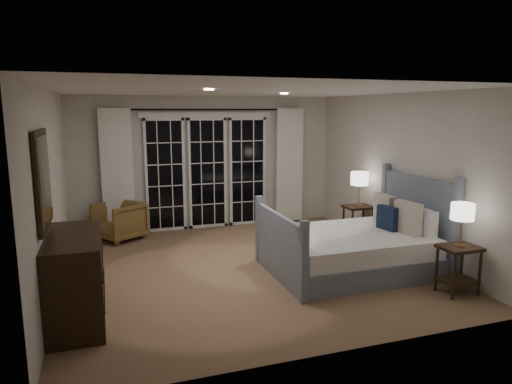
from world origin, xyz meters
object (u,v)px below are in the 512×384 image
object	(u,v)px
nightstand_left	(458,263)
lamp_right	(360,179)
dresser	(75,278)
bed	(354,248)
lamp_left	(463,212)
armchair	(119,221)
nightstand_right	(358,218)

from	to	relation	value
nightstand_left	lamp_right	size ratio (longest dim) A/B	1.03
dresser	bed	bearing A→B (deg)	6.52
nightstand_left	lamp_left	bearing A→B (deg)	135.00
lamp_right	lamp_left	bearing A→B (deg)	-91.46
bed	armchair	world-z (taller)	bed
nightstand_left	armchair	xyz separation A→B (m)	(-3.86, 3.82, -0.06)
lamp_right	armchair	world-z (taller)	lamp_right
bed	lamp_right	xyz separation A→B (m)	(0.84, 1.29, 0.76)
dresser	nightstand_left	bearing A→B (deg)	-9.34
bed	nightstand_right	distance (m)	1.54
nightstand_left	dresser	world-z (taller)	dresser
armchair	nightstand_right	bearing A→B (deg)	37.58
nightstand_left	lamp_right	distance (m)	2.53
armchair	dresser	size ratio (longest dim) A/B	0.55
bed	nightstand_right	size ratio (longest dim) A/B	3.62
armchair	dresser	bearing A→B (deg)	-43.35
bed	armchair	distance (m)	4.08
bed	lamp_left	distance (m)	1.55
bed	lamp_right	size ratio (longest dim) A/B	3.80
bed	armchair	bearing A→B (deg)	139.03
nightstand_left	lamp_left	size ratio (longest dim) A/B	1.13
bed	lamp_left	world-z (taller)	bed
lamp_right	armchair	distance (m)	4.22
lamp_right	dresser	size ratio (longest dim) A/B	0.44
bed	nightstand_left	world-z (taller)	bed
lamp_right	armchair	xyz separation A→B (m)	(-3.92, 1.38, -0.75)
nightstand_right	lamp_right	bearing A→B (deg)	0.00
bed	dresser	size ratio (longest dim) A/B	1.66
dresser	armchair	bearing A→B (deg)	79.66
nightstand_right	armchair	bearing A→B (deg)	160.58
nightstand_right	armchair	distance (m)	4.15
nightstand_left	nightstand_right	xyz separation A→B (m)	(0.06, 2.44, 0.01)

